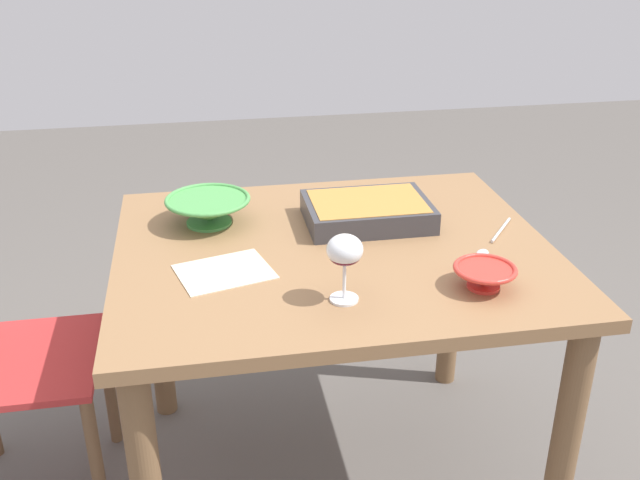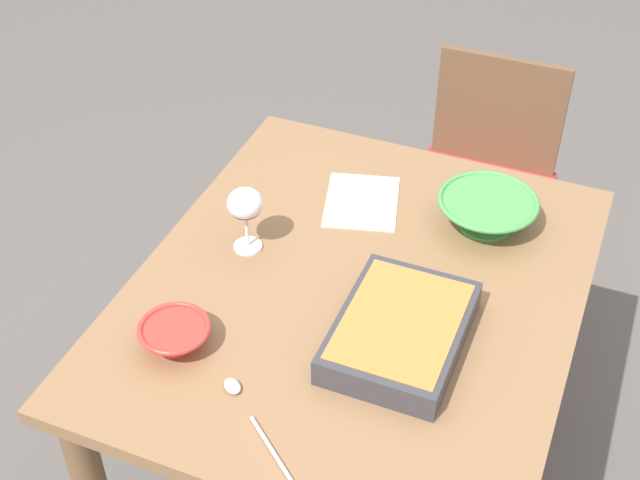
% 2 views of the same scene
% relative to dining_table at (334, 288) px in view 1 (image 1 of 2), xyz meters
% --- Properties ---
extents(ground_plane, '(8.00, 8.00, 0.00)m').
position_rel_dining_table_xyz_m(ground_plane, '(0.00, 0.00, -0.65)').
color(ground_plane, '#5B5651').
extents(dining_table, '(1.14, 0.95, 0.78)m').
position_rel_dining_table_xyz_m(dining_table, '(0.00, 0.00, 0.00)').
color(dining_table, olive).
rests_on(dining_table, ground_plane).
extents(wine_glass, '(0.08, 0.08, 0.16)m').
position_rel_dining_table_xyz_m(wine_glass, '(-0.03, -0.28, 0.24)').
color(wine_glass, white).
rests_on(wine_glass, dining_table).
extents(casserole_dish, '(0.34, 0.25, 0.06)m').
position_rel_dining_table_xyz_m(casserole_dish, '(0.12, 0.14, 0.16)').
color(casserole_dish, '#38383D').
rests_on(casserole_dish, dining_table).
extents(mixing_bowl, '(0.24, 0.24, 0.08)m').
position_rel_dining_table_xyz_m(mixing_bowl, '(-0.32, 0.21, 0.17)').
color(mixing_bowl, '#4C994C').
rests_on(mixing_bowl, dining_table).
extents(small_bowl, '(0.15, 0.15, 0.06)m').
position_rel_dining_table_xyz_m(small_bowl, '(0.30, -0.28, 0.16)').
color(small_bowl, red).
rests_on(small_bowl, dining_table).
extents(serving_spoon, '(0.19, 0.23, 0.01)m').
position_rel_dining_table_xyz_m(serving_spoon, '(0.40, -0.07, 0.13)').
color(serving_spoon, silver).
rests_on(serving_spoon, dining_table).
extents(napkin, '(0.26, 0.23, 0.00)m').
position_rel_dining_table_xyz_m(napkin, '(-0.29, -0.10, 0.13)').
color(napkin, beige).
rests_on(napkin, dining_table).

